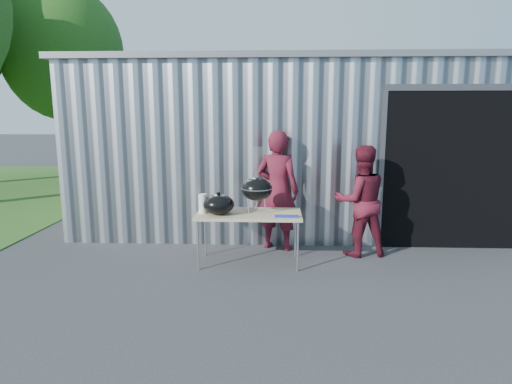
{
  "coord_description": "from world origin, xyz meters",
  "views": [
    {
      "loc": [
        0.35,
        -5.14,
        2.15
      ],
      "look_at": [
        0.1,
        0.86,
        1.05
      ],
      "focal_mm": 30.0,
      "sensor_mm": 36.0,
      "label": 1
    }
  ],
  "objects_px": {
    "person_cook": "(278,191)",
    "person_bystander": "(361,201)",
    "folding_table": "(249,216)",
    "kettle_grill": "(257,184)"
  },
  "relations": [
    {
      "from": "folding_table",
      "to": "kettle_grill",
      "type": "relative_size",
      "value": 1.6
    },
    {
      "from": "folding_table",
      "to": "kettle_grill",
      "type": "height_order",
      "value": "kettle_grill"
    },
    {
      "from": "person_cook",
      "to": "person_bystander",
      "type": "distance_m",
      "value": 1.29
    },
    {
      "from": "person_cook",
      "to": "person_bystander",
      "type": "xyz_separation_m",
      "value": [
        1.26,
        -0.26,
        -0.11
      ]
    },
    {
      "from": "folding_table",
      "to": "person_cook",
      "type": "xyz_separation_m",
      "value": [
        0.42,
        0.71,
        0.24
      ]
    },
    {
      "from": "folding_table",
      "to": "kettle_grill",
      "type": "xyz_separation_m",
      "value": [
        0.11,
        0.05,
        0.46
      ]
    },
    {
      "from": "kettle_grill",
      "to": "person_cook",
      "type": "bearing_deg",
      "value": 65.24
    },
    {
      "from": "person_cook",
      "to": "person_bystander",
      "type": "relative_size",
      "value": 1.13
    },
    {
      "from": "person_bystander",
      "to": "person_cook",
      "type": "bearing_deg",
      "value": -21.11
    },
    {
      "from": "folding_table",
      "to": "person_bystander",
      "type": "relative_size",
      "value": 0.89
    }
  ]
}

